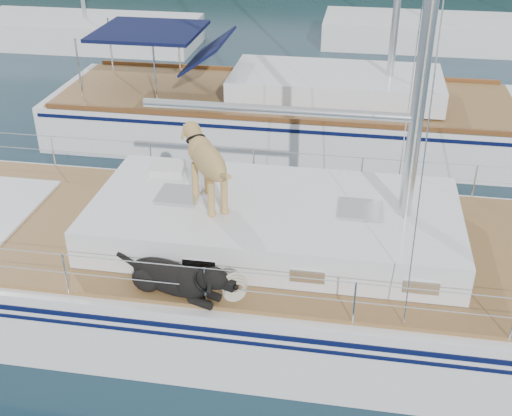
# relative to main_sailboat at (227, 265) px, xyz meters

# --- Properties ---
(ground) EXTENTS (120.00, 120.00, 0.00)m
(ground) POSITION_rel_main_sailboat_xyz_m (-0.09, 0.01, -0.68)
(ground) COLOR black
(ground) RESTS_ON ground
(main_sailboat) EXTENTS (12.00, 3.87, 14.01)m
(main_sailboat) POSITION_rel_main_sailboat_xyz_m (0.00, 0.00, 0.00)
(main_sailboat) COLOR white
(main_sailboat) RESTS_ON ground
(neighbor_sailboat) EXTENTS (11.00, 3.50, 13.30)m
(neighbor_sailboat) POSITION_rel_main_sailboat_xyz_m (0.13, 6.55, -0.06)
(neighbor_sailboat) COLOR white
(neighbor_sailboat) RESTS_ON ground
(bg_boat_west) EXTENTS (8.00, 3.00, 11.65)m
(bg_boat_west) POSITION_rel_main_sailboat_xyz_m (-8.09, 14.01, -0.24)
(bg_boat_west) COLOR white
(bg_boat_west) RESTS_ON ground
(bg_boat_center) EXTENTS (7.20, 3.00, 11.65)m
(bg_boat_center) POSITION_rel_main_sailboat_xyz_m (3.91, 16.01, -0.23)
(bg_boat_center) COLOR white
(bg_boat_center) RESTS_ON ground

